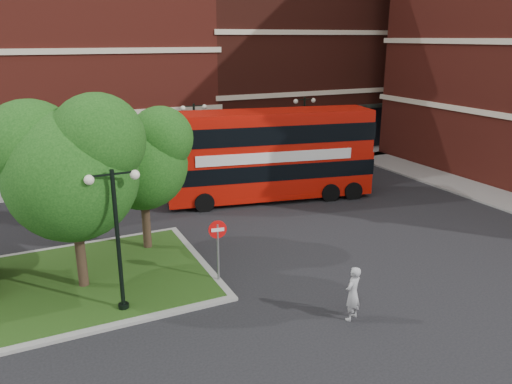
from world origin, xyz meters
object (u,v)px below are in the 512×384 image
woman (353,293)px  car_white (300,159)px  car_silver (65,187)px  bus (269,149)px

woman → car_white: size_ratio=0.46×
car_silver → car_white: car_white is taller
woman → car_silver: woman is taller
woman → bus: bearing=-128.2°
car_silver → car_white: bearing=-93.6°
car_white → bus: bearing=139.3°
bus → car_silver: size_ratio=3.13×
bus → woman: bearing=-93.8°
bus → woman: bus is taller
woman → car_silver: (-7.24, 18.00, -0.29)m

